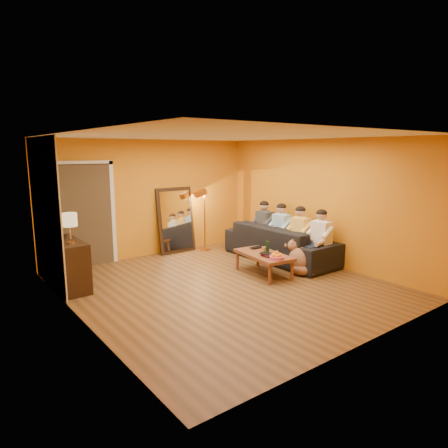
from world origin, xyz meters
TOP-DOWN VIEW (x-y plane):
  - room_shell at (0.00, 0.37)m, footprint 5.00×5.50m
  - white_accent at (-2.48, 1.75)m, footprint 0.02×1.90m
  - doorway_recess at (-1.50, 2.83)m, footprint 1.06×0.30m
  - door_jamb_left at (-2.07, 2.71)m, footprint 0.08×0.06m
  - door_jamb_right at (-0.93, 2.71)m, footprint 0.08×0.06m
  - door_header at (-1.50, 2.71)m, footprint 1.22×0.06m
  - mirror_frame at (0.55, 2.63)m, footprint 0.92×0.27m
  - mirror_glass at (0.55, 2.59)m, footprint 0.78×0.21m
  - sideboard at (-2.24, 1.55)m, footprint 0.44×1.18m
  - table_lamp at (-2.24, 1.25)m, footprint 0.24×0.24m
  - sofa at (2.00, 0.64)m, footprint 2.64×1.03m
  - coffee_table at (0.98, 0.07)m, footprint 0.77×1.29m
  - floor_lamp at (1.18, 2.35)m, footprint 0.35×0.30m
  - dog at (1.55, -0.33)m, footprint 0.44×0.63m
  - person_far_left at (2.13, -0.36)m, footprint 0.70×0.44m
  - person_mid_left at (2.13, 0.19)m, footprint 0.70×0.44m
  - person_mid_right at (2.13, 0.74)m, footprint 0.70×0.44m
  - person_far_right at (2.13, 1.29)m, footprint 0.70×0.44m
  - fruit_bowl at (0.88, -0.38)m, footprint 0.26×0.26m
  - wine_bottle at (1.03, 0.02)m, footprint 0.07×0.07m
  - tumbler at (1.10, 0.19)m, footprint 0.10×0.10m
  - laptop at (1.16, 0.42)m, footprint 0.33×0.22m
  - book_lower at (0.80, -0.13)m, footprint 0.19×0.24m
  - book_mid at (0.81, -0.12)m, footprint 0.18×0.24m
  - book_upper at (0.80, -0.14)m, footprint 0.23×0.28m
  - vase at (-2.24, 1.80)m, footprint 0.20×0.20m
  - flowers at (-2.24, 1.80)m, footprint 0.17×0.17m

SIDE VIEW (x-z plane):
  - coffee_table at x=0.98m, z-range 0.00..0.42m
  - dog at x=1.55m, z-range 0.00..0.70m
  - sofa at x=2.00m, z-range 0.00..0.77m
  - sideboard at x=-2.24m, z-range 0.00..0.85m
  - book_lower at x=0.80m, z-range 0.42..0.44m
  - laptop at x=1.16m, z-range 0.42..0.45m
  - book_mid at x=0.81m, z-range 0.44..0.46m
  - tumbler at x=1.10m, z-range 0.42..0.51m
  - book_upper at x=0.80m, z-range 0.46..0.48m
  - fruit_bowl at x=0.88m, z-range 0.42..0.58m
  - wine_bottle at x=1.03m, z-range 0.42..0.73m
  - person_far_left at x=2.13m, z-range 0.00..1.22m
  - person_mid_left at x=2.13m, z-range 0.00..1.22m
  - person_mid_right at x=2.13m, z-range 0.00..1.22m
  - person_far_right at x=2.13m, z-range 0.00..1.22m
  - floor_lamp at x=1.18m, z-range 0.00..1.44m
  - mirror_frame at x=0.55m, z-range 0.00..1.52m
  - mirror_glass at x=0.55m, z-range 0.09..1.43m
  - vase at x=-2.24m, z-range 0.85..1.06m
  - doorway_recess at x=-1.50m, z-range 0.00..2.10m
  - door_jamb_left at x=-2.07m, z-range -0.05..2.15m
  - door_jamb_right at x=-0.93m, z-range -0.05..2.15m
  - table_lamp at x=-2.24m, z-range 0.85..1.36m
  - flowers at x=-2.24m, z-range 0.97..1.39m
  - room_shell at x=0.00m, z-range 0.00..2.60m
  - white_accent at x=-2.48m, z-range 0.01..2.59m
  - door_header at x=-1.50m, z-range 2.08..2.16m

